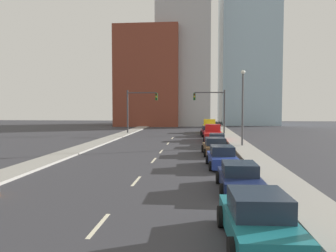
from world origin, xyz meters
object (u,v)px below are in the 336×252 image
(pickup_truck_red, at_px, (213,134))
(street_lamp, at_px, (243,102))
(sedan_teal, at_px, (258,220))
(sedan_maroon, at_px, (208,131))
(sedan_gray, at_px, (217,141))
(pickup_truck_yellow, at_px, (210,127))
(sedan_navy, at_px, (239,178))
(sedan_brown, at_px, (215,147))
(traffic_signal_right, at_px, (216,105))
(sedan_blue, at_px, (222,158))
(traffic_signal_left, at_px, (136,105))

(pickup_truck_red, bearing_deg, street_lamp, -65.00)
(street_lamp, xyz_separation_m, sedan_teal, (-2.79, -24.61, -3.91))
(pickup_truck_red, xyz_separation_m, sedan_maroon, (-0.38, 6.43, -0.12))
(street_lamp, relative_size, sedan_maroon, 1.70)
(sedan_gray, relative_size, pickup_truck_yellow, 0.81)
(sedan_teal, distance_m, pickup_truck_red, 30.70)
(pickup_truck_yellow, bearing_deg, sedan_navy, -90.74)
(sedan_brown, bearing_deg, pickup_truck_yellow, 85.78)
(traffic_signal_right, bearing_deg, street_lamp, -83.26)
(sedan_navy, xyz_separation_m, sedan_blue, (-0.38, 6.28, 0.03))
(sedan_teal, relative_size, sedan_gray, 0.94)
(street_lamp, bearing_deg, sedan_blue, -103.79)
(sedan_navy, xyz_separation_m, sedan_maroon, (-0.57, 30.79, 0.05))
(sedan_navy, xyz_separation_m, sedan_brown, (-0.54, 12.33, 0.04))
(pickup_truck_red, bearing_deg, sedan_maroon, 94.09)
(sedan_blue, height_order, pickup_truck_red, pickup_truck_red)
(traffic_signal_left, height_order, sedan_navy, traffic_signal_left)
(pickup_truck_red, relative_size, pickup_truck_yellow, 1.02)
(sedan_blue, bearing_deg, street_lamp, 73.33)
(pickup_truck_red, bearing_deg, sedan_brown, -90.98)
(street_lamp, xyz_separation_m, sedan_gray, (-2.60, 0.01, -3.99))
(traffic_signal_right, distance_m, pickup_truck_yellow, 4.58)
(sedan_maroon, bearing_deg, sedan_gray, -90.57)
(street_lamp, relative_size, sedan_blue, 1.84)
(sedan_blue, distance_m, sedan_gray, 12.01)
(traffic_signal_left, xyz_separation_m, street_lamp, (14.25, -16.11, 0.20))
(traffic_signal_right, xyz_separation_m, sedan_blue, (-1.04, -28.10, -3.75))
(sedan_brown, distance_m, sedan_maroon, 18.47)
(traffic_signal_left, bearing_deg, pickup_truck_yellow, 13.59)
(sedan_navy, distance_m, sedan_blue, 6.30)
(sedan_navy, bearing_deg, sedan_teal, -92.54)
(traffic_signal_right, relative_size, sedan_teal, 1.54)
(sedan_navy, xyz_separation_m, pickup_truck_yellow, (-0.14, 37.18, 0.25))
(pickup_truck_yellow, bearing_deg, sedan_teal, -91.08)
(traffic_signal_left, relative_size, pickup_truck_yellow, 1.17)
(sedan_gray, bearing_deg, sedan_maroon, 95.85)
(sedan_brown, height_order, pickup_truck_yellow, pickup_truck_yellow)
(traffic_signal_left, xyz_separation_m, pickup_truck_red, (11.50, -10.02, -3.61))
(pickup_truck_yellow, bearing_deg, sedan_maroon, -94.85)
(traffic_signal_left, distance_m, pickup_truck_yellow, 12.40)
(sedan_teal, relative_size, pickup_truck_yellow, 0.76)
(sedan_gray, xyz_separation_m, sedan_maroon, (-0.54, 12.50, 0.05))
(traffic_signal_left, relative_size, street_lamp, 0.86)
(sedan_blue, height_order, sedan_gray, sedan_blue)
(sedan_brown, height_order, sedan_gray, sedan_brown)
(street_lamp, height_order, sedan_blue, street_lamp)
(sedan_navy, distance_m, sedan_gray, 18.29)
(traffic_signal_left, bearing_deg, sedan_blue, -68.08)
(sedan_teal, xyz_separation_m, sedan_gray, (0.19, 24.62, -0.08))
(sedan_blue, xyz_separation_m, pickup_truck_yellow, (0.24, 30.89, 0.22))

